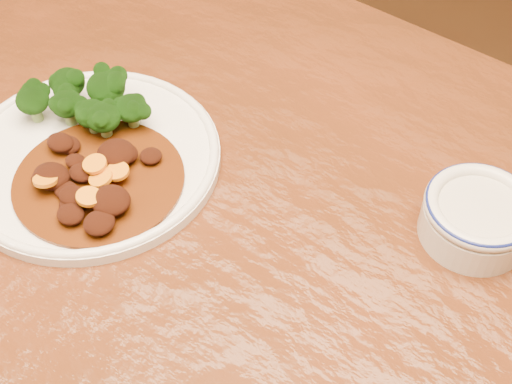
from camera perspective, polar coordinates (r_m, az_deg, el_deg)
The scene contains 5 objects.
dining_table at distance 0.77m, azimuth -1.03°, elevation -9.15°, with size 1.58×1.03×0.75m.
dinner_plate at distance 0.80m, azimuth -13.10°, elevation 2.78°, with size 0.29×0.29×0.02m.
broccoli_florets at distance 0.82m, azimuth -13.38°, elevation 7.11°, with size 0.14×0.10×0.05m.
mince_stew at distance 0.76m, azimuth -13.00°, elevation 1.13°, with size 0.18×0.18×0.03m.
dip_bowl at distance 0.74m, azimuth 17.29°, elevation -1.84°, with size 0.11×0.11×0.05m.
Camera 1 is at (0.24, -0.34, 1.32)m, focal length 50.00 mm.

